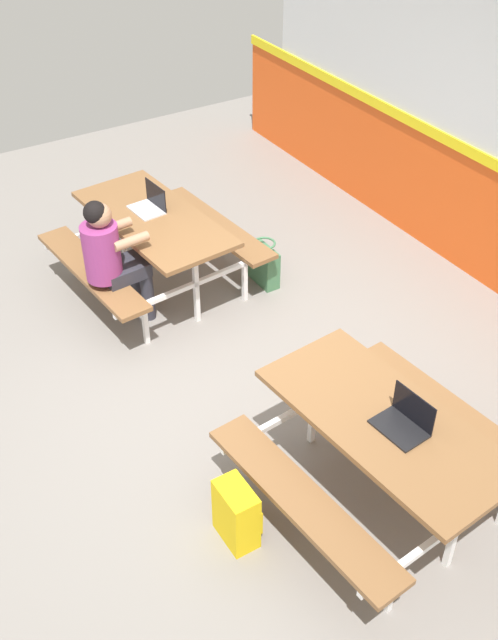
{
  "coord_description": "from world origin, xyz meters",
  "views": [
    {
      "loc": [
        3.8,
        -2.12,
        4.01
      ],
      "look_at": [
        0.0,
        0.21,
        0.55
      ],
      "focal_mm": 42.27,
      "sensor_mm": 36.0,
      "label": 1
    }
  ],
  "objects_px": {
    "picnic_table_left": "(155,233)",
    "picnic_table_right": "(382,438)",
    "satchel_spare": "(237,514)",
    "laptop_silver": "(150,205)",
    "laptop_dark": "(404,421)",
    "tote_bag_bright": "(264,265)",
    "student_nearer": "(111,253)"
  },
  "relations": [
    {
      "from": "picnic_table_right",
      "to": "picnic_table_left",
      "type": "bearing_deg",
      "value": -177.35
    },
    {
      "from": "picnic_table_right",
      "to": "laptop_dark",
      "type": "height_order",
      "value": "laptop_dark"
    },
    {
      "from": "laptop_silver",
      "to": "satchel_spare",
      "type": "height_order",
      "value": "laptop_silver"
    },
    {
      "from": "picnic_table_right",
      "to": "tote_bag_bright",
      "type": "xyz_separation_m",
      "value": [
        -2.5,
        0.72,
        -0.38
      ]
    },
    {
      "from": "picnic_table_right",
      "to": "laptop_silver",
      "type": "xyz_separation_m",
      "value": [
        -3.06,
        -0.11,
        0.21
      ]
    },
    {
      "from": "student_nearer",
      "to": "laptop_dark",
      "type": "bearing_deg",
      "value": 14.6
    },
    {
      "from": "laptop_dark",
      "to": "tote_bag_bright",
      "type": "xyz_separation_m",
      "value": [
        -2.61,
        0.67,
        -0.59
      ]
    },
    {
      "from": "satchel_spare",
      "to": "tote_bag_bright",
      "type": "bearing_deg",
      "value": 144.21
    },
    {
      "from": "picnic_table_right",
      "to": "satchel_spare",
      "type": "distance_m",
      "value": 1.02
    },
    {
      "from": "tote_bag_bright",
      "to": "satchel_spare",
      "type": "height_order",
      "value": "satchel_spare"
    },
    {
      "from": "picnic_table_right",
      "to": "tote_bag_bright",
      "type": "distance_m",
      "value": 2.63
    },
    {
      "from": "picnic_table_left",
      "to": "laptop_dark",
      "type": "height_order",
      "value": "laptop_dark"
    },
    {
      "from": "laptop_dark",
      "to": "picnic_table_right",
      "type": "bearing_deg",
      "value": -156.77
    },
    {
      "from": "laptop_dark",
      "to": "student_nearer",
      "type": "bearing_deg",
      "value": -165.4
    },
    {
      "from": "satchel_spare",
      "to": "laptop_dark",
      "type": "bearing_deg",
      "value": 71.8
    },
    {
      "from": "picnic_table_right",
      "to": "laptop_silver",
      "type": "distance_m",
      "value": 3.07
    },
    {
      "from": "picnic_table_right",
      "to": "laptop_silver",
      "type": "bearing_deg",
      "value": -177.95
    },
    {
      "from": "student_nearer",
      "to": "satchel_spare",
      "type": "bearing_deg",
      "value": -6.15
    },
    {
      "from": "satchel_spare",
      "to": "laptop_silver",
      "type": "bearing_deg",
      "value": 163.99
    },
    {
      "from": "satchel_spare",
      "to": "student_nearer",
      "type": "bearing_deg",
      "value": 173.85
    },
    {
      "from": "laptop_silver",
      "to": "tote_bag_bright",
      "type": "bearing_deg",
      "value": 55.9
    },
    {
      "from": "picnic_table_right",
      "to": "tote_bag_bright",
      "type": "relative_size",
      "value": 3.95
    },
    {
      "from": "picnic_table_right",
      "to": "student_nearer",
      "type": "xyz_separation_m",
      "value": [
        -2.63,
        -0.67,
        0.14
      ]
    },
    {
      "from": "picnic_table_left",
      "to": "picnic_table_right",
      "type": "xyz_separation_m",
      "value": [
        2.94,
        0.14,
        0.0
      ]
    },
    {
      "from": "laptop_dark",
      "to": "satchel_spare",
      "type": "bearing_deg",
      "value": -108.2
    },
    {
      "from": "laptop_dark",
      "to": "satchel_spare",
      "type": "relative_size",
      "value": 0.77
    },
    {
      "from": "picnic_table_left",
      "to": "laptop_silver",
      "type": "height_order",
      "value": "laptop_silver"
    },
    {
      "from": "picnic_table_left",
      "to": "laptop_silver",
      "type": "distance_m",
      "value": 0.25
    },
    {
      "from": "picnic_table_right",
      "to": "tote_bag_bright",
      "type": "bearing_deg",
      "value": 163.88
    },
    {
      "from": "laptop_silver",
      "to": "picnic_table_right",
      "type": "bearing_deg",
      "value": 2.05
    },
    {
      "from": "picnic_table_left",
      "to": "picnic_table_right",
      "type": "relative_size",
      "value": 1.0
    },
    {
      "from": "picnic_table_left",
      "to": "tote_bag_bright",
      "type": "bearing_deg",
      "value": 62.64
    }
  ]
}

